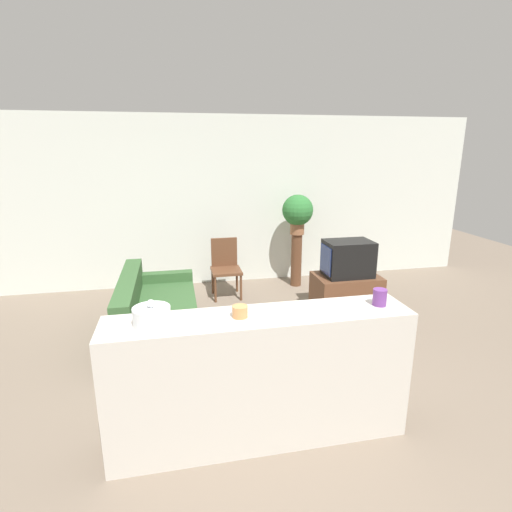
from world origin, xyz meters
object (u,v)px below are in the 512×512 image
Objects in this scene: couch at (156,315)px; potted_plant at (298,211)px; wooden_chair at (225,265)px; television at (348,258)px; decorative_bowl at (152,316)px.

potted_plant is (2.18, 1.43, 0.95)m from couch.
couch is 1.97× the size of wooden_chair.
wooden_chair is (-1.52, 1.00, -0.29)m from television.
decorative_bowl reaches higher than couch.
couch is 2.74× the size of potted_plant.
television is 1.00× the size of potted_plant.
couch is 6.74× the size of decorative_bowl.
wooden_chair reaches higher than couch.
decorative_bowl is at bearing -106.09° from wooden_chair.
television is 1.84m from wooden_chair.
potted_plant is 2.46× the size of decorative_bowl.
potted_plant reaches higher than television.
television is (2.51, 0.22, 0.50)m from couch.
television is 1.33m from potted_plant.
decorative_bowl is (-0.91, -3.15, 0.62)m from wooden_chair.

